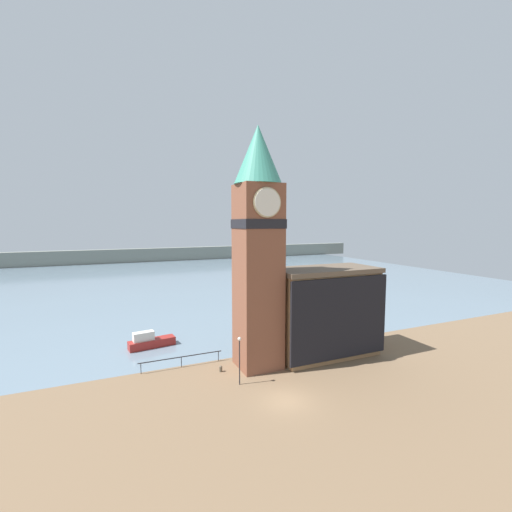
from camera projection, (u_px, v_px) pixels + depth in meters
ground_plane at (286, 401)px, 28.09m from camera, size 160.00×160.00×0.00m
water at (162, 277)px, 92.30m from camera, size 160.00×120.00×0.00m
far_shoreline at (146, 255)px, 128.58m from camera, size 180.00×3.00×5.00m
pier_railing at (181, 358)px, 34.58m from camera, size 8.42×0.08×1.09m
clock_tower at (258, 242)px, 33.78m from camera, size 4.70×4.70×23.95m
pier_building at (325, 311)px, 37.58m from camera, size 11.69×5.89×9.70m
boat_near at (150, 341)px, 40.08m from camera, size 5.45×2.22×1.97m
mooring_bollard_near at (221, 368)px, 33.55m from camera, size 0.31×0.31×0.62m
lamp_post at (239, 352)px, 30.64m from camera, size 0.32×0.32×4.40m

